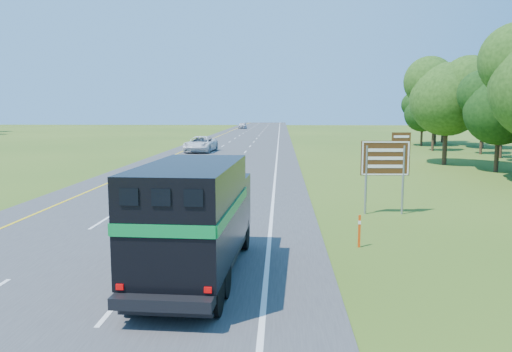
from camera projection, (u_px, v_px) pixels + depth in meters
The scene contains 8 objects.
ground at pixel (4, 338), 10.67m from camera, with size 300.00×300.00×0.00m, color #335215.
road at pixel (232, 150), 60.17m from camera, with size 15.00×260.00×0.04m, color #38383A.
lane_markings at pixel (232, 150), 60.16m from camera, with size 11.15×260.00×0.01m.
horse_truck at pixel (196, 216), 14.16m from camera, with size 2.70×7.70×3.37m.
white_suv at pixel (201, 144), 57.04m from camera, with size 2.96×6.41×1.78m, color silver.
far_car at pixel (242, 125), 127.32m from camera, with size 1.86×4.62×1.57m, color silver.
exit_sign at pixel (386, 161), 23.00m from camera, with size 2.25×0.16×3.82m.
delineator at pixel (359, 230), 17.61m from camera, with size 0.10×0.05×1.17m.
Camera 1 is at (5.90, -9.83, 4.85)m, focal length 35.00 mm.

